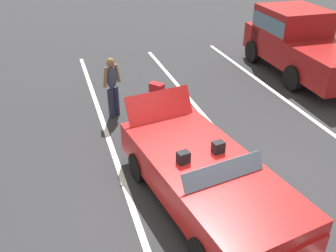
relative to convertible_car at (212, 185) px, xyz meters
The scene contains 8 objects.
ground_plane 0.62m from the convertible_car, behind, with size 80.00×80.00×0.00m, color #28282B.
lot_line_near 1.51m from the convertible_car, 98.13° to the right, with size 18.00×0.12×0.01m, color silver.
lot_line_mid 1.47m from the convertible_car, 98.38° to the left, with size 18.00×0.12×0.01m, color silver.
convertible_car is the anchor object (origin of this frame).
suitcase_large_black 2.87m from the convertible_car, behind, with size 0.44×0.55×0.74m.
suitcase_medium_bright 4.66m from the convertible_car, behind, with size 0.46×0.43×0.62m.
traveler_person 4.38m from the convertible_car, 166.71° to the right, with size 0.40×0.55×1.65m.
parked_pickup_truck_near 7.90m from the convertible_car, 135.07° to the left, with size 5.06×2.19×2.10m.
Camera 1 is at (4.95, -2.31, 4.78)m, focal length 39.63 mm.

